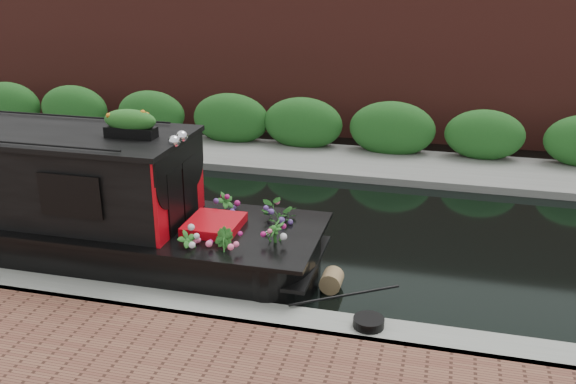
# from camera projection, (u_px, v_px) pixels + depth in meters

# --- Properties ---
(ground) EXTENTS (80.00, 80.00, 0.00)m
(ground) POSITION_uv_depth(u_px,v_px,m) (243.00, 227.00, 12.12)
(ground) COLOR black
(ground) RESTS_ON ground
(near_bank_coping) EXTENTS (40.00, 0.60, 0.50)m
(near_bank_coping) POSITION_uv_depth(u_px,v_px,m) (170.00, 316.00, 9.12)
(near_bank_coping) COLOR gray
(near_bank_coping) RESTS_ON ground
(far_bank_path) EXTENTS (40.00, 2.40, 0.34)m
(far_bank_path) POSITION_uv_depth(u_px,v_px,m) (296.00, 162.00, 15.93)
(far_bank_path) COLOR slate
(far_bank_path) RESTS_ON ground
(far_hedge) EXTENTS (40.00, 1.10, 2.80)m
(far_hedge) POSITION_uv_depth(u_px,v_px,m) (304.00, 151.00, 16.75)
(far_hedge) COLOR #1F541D
(far_hedge) RESTS_ON ground
(far_brick_wall) EXTENTS (40.00, 1.00, 8.00)m
(far_brick_wall) POSITION_uv_depth(u_px,v_px,m) (321.00, 131.00, 18.65)
(far_brick_wall) COLOR #59241E
(far_brick_wall) RESTS_ON ground
(rope_fender) EXTENTS (0.33, 0.36, 0.33)m
(rope_fender) POSITION_uv_depth(u_px,v_px,m) (332.00, 280.00, 9.77)
(rope_fender) COLOR olive
(rope_fender) RESTS_ON ground
(coiled_mooring_rope) EXTENTS (0.41, 0.41, 0.12)m
(coiled_mooring_rope) POSITION_uv_depth(u_px,v_px,m) (369.00, 322.00, 8.38)
(coiled_mooring_rope) COLOR black
(coiled_mooring_rope) RESTS_ON near_bank_coping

